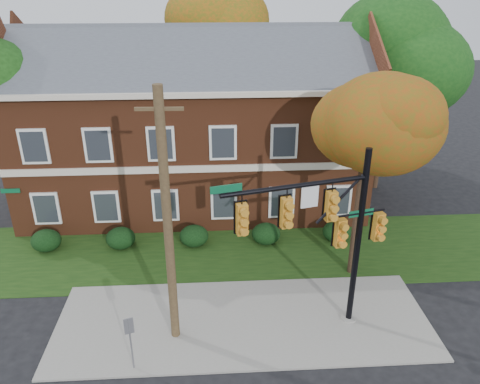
{
  "coord_description": "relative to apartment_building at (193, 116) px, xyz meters",
  "views": [
    {
      "loc": [
        -0.98,
        -12.99,
        11.91
      ],
      "look_at": [
        0.0,
        3.0,
        4.51
      ],
      "focal_mm": 35.0,
      "sensor_mm": 36.0,
      "label": 1
    }
  ],
  "objects": [
    {
      "name": "tree_right_rear",
      "position": [
        11.31,
        0.86,
        3.13
      ],
      "size": [
        6.3,
        5.95,
        10.62
      ],
      "color": "black",
      "rests_on": "ground"
    },
    {
      "name": "tree_far_rear",
      "position": [
        1.34,
        7.84,
        3.86
      ],
      "size": [
        6.84,
        6.46,
        11.52
      ],
      "color": "black",
      "rests_on": "ground"
    },
    {
      "name": "traffic_signal",
      "position": [
        4.79,
        -11.42,
        -0.68
      ],
      "size": [
        6.07,
        1.66,
        6.94
      ],
      "rotation": [
        0.0,
        0.0,
        0.24
      ],
      "color": "gray",
      "rests_on": "ground"
    },
    {
      "name": "hedge_far_left",
      "position": [
        -7.0,
        -5.25,
        -4.46
      ],
      "size": [
        1.4,
        1.26,
        1.05
      ],
      "primitive_type": "ellipsoid",
      "color": "black",
      "rests_on": "ground"
    },
    {
      "name": "ground",
      "position": [
        2.0,
        -11.95,
        -4.99
      ],
      "size": [
        120.0,
        120.0,
        0.0
      ],
      "primitive_type": "plane",
      "color": "black",
      "rests_on": "ground"
    },
    {
      "name": "grass_strip",
      "position": [
        2.0,
        -5.95,
        -4.97
      ],
      "size": [
        30.0,
        6.0,
        0.04
      ],
      "primitive_type": "cube",
      "color": "#193811",
      "rests_on": "ground"
    },
    {
      "name": "hedge_far_right",
      "position": [
        7.0,
        -5.25,
        -4.46
      ],
      "size": [
        1.4,
        1.26,
        1.05
      ],
      "primitive_type": "ellipsoid",
      "color": "black",
      "rests_on": "ground"
    },
    {
      "name": "apartment_building",
      "position": [
        0.0,
        0.0,
        0.0
      ],
      "size": [
        18.8,
        8.8,
        9.74
      ],
      "color": "brown",
      "rests_on": "ground"
    },
    {
      "name": "hedge_center",
      "position": [
        0.0,
        -5.25,
        -4.46
      ],
      "size": [
        1.4,
        1.26,
        1.05
      ],
      "primitive_type": "ellipsoid",
      "color": "black",
      "rests_on": "ground"
    },
    {
      "name": "sign_post",
      "position": [
        -1.79,
        -13.08,
        -3.54
      ],
      "size": [
        0.3,
        0.14,
        2.14
      ],
      "rotation": [
        0.0,
        0.0,
        0.33
      ],
      "color": "slate",
      "rests_on": "ground"
    },
    {
      "name": "tree_near_right",
      "position": [
        7.22,
        -8.09,
        1.68
      ],
      "size": [
        4.5,
        4.25,
        8.58
      ],
      "color": "black",
      "rests_on": "ground"
    },
    {
      "name": "utility_pole",
      "position": [
        -0.5,
        -11.57,
        -0.35
      ],
      "size": [
        1.43,
        0.32,
        9.15
      ],
      "rotation": [
        0.0,
        0.0,
        -0.03
      ],
      "color": "#443220",
      "rests_on": "ground"
    },
    {
      "name": "hedge_right",
      "position": [
        3.5,
        -5.25,
        -4.46
      ],
      "size": [
        1.4,
        1.26,
        1.05
      ],
      "primitive_type": "ellipsoid",
      "color": "black",
      "rests_on": "ground"
    },
    {
      "name": "hedge_left",
      "position": [
        -3.5,
        -5.25,
        -4.46
      ],
      "size": [
        1.4,
        1.26,
        1.05
      ],
      "primitive_type": "ellipsoid",
      "color": "black",
      "rests_on": "ground"
    },
    {
      "name": "sidewalk",
      "position": [
        2.0,
        -10.95,
        -4.95
      ],
      "size": [
        14.0,
        5.0,
        0.08
      ],
      "primitive_type": "cube",
      "color": "gray",
      "rests_on": "ground"
    }
  ]
}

